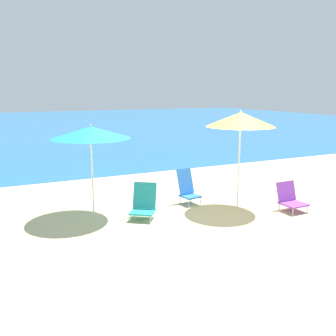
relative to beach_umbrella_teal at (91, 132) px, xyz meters
name	(u,v)px	position (x,y,z in m)	size (l,w,h in m)	color
ground_plane	(227,211)	(2.83, -1.11, -1.84)	(60.00, 60.00, 0.00)	#D1BA89
sea_water	(54,125)	(2.83, 23.46, -1.84)	(60.00, 40.00, 0.01)	#23669E
beach_umbrella_teal	(91,132)	(0.00, 0.00, 0.00)	(1.71, 1.71, 2.02)	white
beach_umbrella_yellow	(241,120)	(3.26, -0.90, 0.23)	(1.58, 1.58, 2.28)	white
beach_chair_purple	(290,198)	(4.19, -1.66, -1.55)	(0.53, 0.59, 0.65)	silver
beach_chair_teal	(144,203)	(0.93, -0.69, -1.51)	(0.73, 0.74, 0.76)	silver
beach_chair_blue	(187,187)	(2.31, -0.14, -1.45)	(0.48, 0.57, 0.84)	silver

